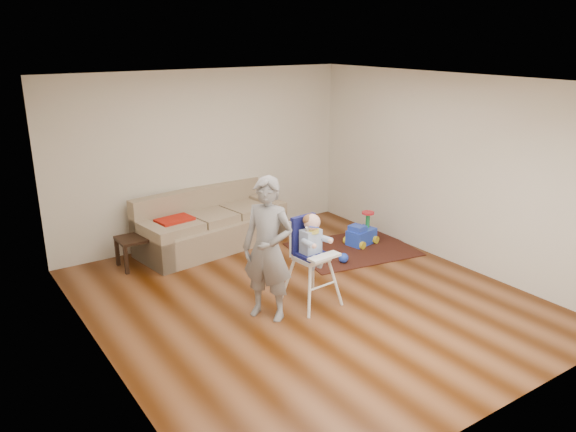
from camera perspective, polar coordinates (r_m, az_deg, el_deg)
ground at (r=7.19m, az=1.81°, el=-8.43°), size 5.50×5.50×0.00m
room_envelope at (r=6.99m, az=-0.58°, el=7.10°), size 5.04×5.52×2.72m
sofa at (r=8.78m, az=-7.78°, el=-0.43°), size 2.41×1.25×0.89m
side_table at (r=8.35m, az=-15.31°, el=-3.55°), size 0.44×0.44×0.44m
area_rug at (r=8.80m, az=6.59°, el=-3.37°), size 1.99×1.63×0.01m
ride_on_toy at (r=8.94m, az=7.49°, el=-1.29°), size 0.51×0.41×0.50m
toy_ball at (r=8.24m, az=5.66°, el=-4.26°), size 0.15×0.15×0.15m
high_chair at (r=6.85m, az=2.40°, el=-4.61°), size 0.59×0.59×1.18m
adult at (r=6.44m, az=-2.06°, el=-3.40°), size 0.68×0.74×1.70m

